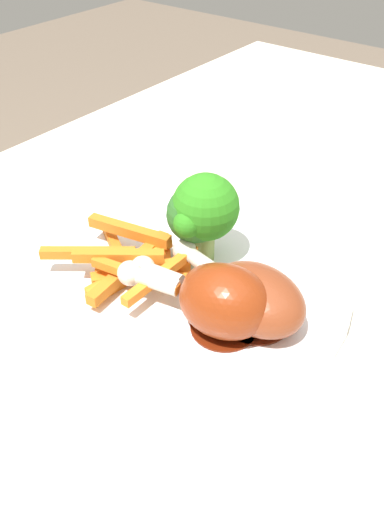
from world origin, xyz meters
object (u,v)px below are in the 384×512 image
object	(u,v)px
carrot_fries_pile	(130,264)
broccoli_floret_front	(204,209)
dinner_plate	(192,281)
chicken_drumstick_far	(219,300)
dining_table	(247,373)
broccoli_floret_middle	(199,214)
chicken_drumstick_near	(252,296)
chicken_drumstick_extra	(219,295)

from	to	relation	value
carrot_fries_pile	broccoli_floret_front	bearing A→B (deg)	150.08
dinner_plate	chicken_drumstick_far	bearing A→B (deg)	56.49
dining_table	broccoli_floret_middle	world-z (taller)	broccoli_floret_middle
carrot_fries_pile	chicken_drumstick_near	size ratio (longest dim) A/B	0.93
dinner_plate	chicken_drumstick_far	size ratio (longest dim) A/B	2.07
carrot_fries_pile	broccoli_floret_middle	bearing A→B (deg)	152.78
broccoli_floret_front	chicken_drumstick_extra	size ratio (longest dim) A/B	0.67
dining_table	broccoli_floret_front	xyz separation A→B (m)	(0.01, -0.05, 0.17)
broccoli_floret_middle	chicken_drumstick_far	bearing A→B (deg)	47.31
broccoli_floret_front	chicken_drumstick_extra	distance (m)	0.08
broccoli_floret_front	carrot_fries_pile	distance (m)	0.07
carrot_fries_pile	chicken_drumstick_far	xyz separation A→B (m)	(0.00, 0.09, 0.01)
broccoli_floret_middle	chicken_drumstick_near	distance (m)	0.08
dining_table	chicken_drumstick_extra	world-z (taller)	chicken_drumstick_extra
dinner_plate	chicken_drumstick_near	xyz separation A→B (m)	(0.01, 0.06, 0.03)
chicken_drumstick_near	chicken_drumstick_far	world-z (taller)	chicken_drumstick_far
carrot_fries_pile	chicken_drumstick_near	world-z (taller)	chicken_drumstick_near
broccoli_floret_front	broccoli_floret_middle	distance (m)	0.01
dining_table	carrot_fries_pile	distance (m)	0.16
broccoli_floret_front	chicken_drumstick_near	world-z (taller)	broccoli_floret_front
chicken_drumstick_extra	chicken_drumstick_far	bearing A→B (deg)	37.26
broccoli_floret_middle	chicken_drumstick_far	size ratio (longest dim) A/B	0.54
broccoli_floret_front	carrot_fries_pile	bearing A→B (deg)	-29.92
broccoli_floret_middle	chicken_drumstick_near	xyz separation A→B (m)	(0.03, 0.07, -0.02)
dining_table	chicken_drumstick_far	xyz separation A→B (m)	(0.07, 0.01, 0.14)
broccoli_floret_front	chicken_drumstick_far	size ratio (longest dim) A/B	0.63
carrot_fries_pile	chicken_drumstick_extra	distance (m)	0.08
dining_table	broccoli_floret_middle	distance (m)	0.17
dining_table	dinner_plate	xyz separation A→B (m)	(0.03, -0.04, 0.11)
carrot_fries_pile	dinner_plate	bearing A→B (deg)	127.91
chicken_drumstick_near	carrot_fries_pile	bearing A→B (deg)	-79.60
dinner_plate	dining_table	bearing A→B (deg)	128.53
broccoli_floret_front	carrot_fries_pile	world-z (taller)	broccoli_floret_front
dining_table	chicken_drumstick_near	bearing A→B (deg)	28.03
dining_table	chicken_drumstick_near	distance (m)	0.15
chicken_drumstick_near	chicken_drumstick_far	distance (m)	0.03
chicken_drumstick_extra	chicken_drumstick_near	bearing A→B (deg)	131.09
dining_table	chicken_drumstick_far	bearing A→B (deg)	8.70
dinner_plate	chicken_drumstick_near	size ratio (longest dim) A/B	1.95
dining_table	carrot_fries_pile	xyz separation A→B (m)	(0.06, -0.08, 0.13)
chicken_drumstick_near	chicken_drumstick_far	xyz separation A→B (m)	(0.02, -0.01, 0.00)
dining_table	chicken_drumstick_near	size ratio (longest dim) A/B	8.75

